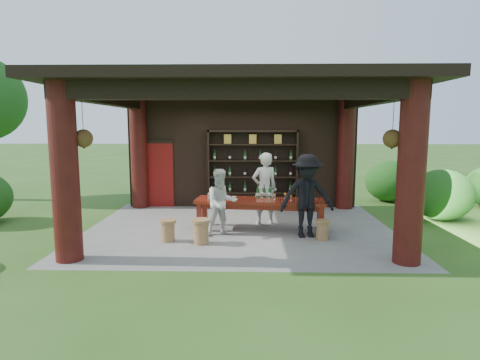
{
  "coord_description": "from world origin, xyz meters",
  "views": [
    {
      "loc": [
        0.25,
        -9.62,
        2.52
      ],
      "look_at": [
        0.0,
        0.4,
        1.15
      ],
      "focal_mm": 30.0,
      "sensor_mm": 36.0,
      "label": 1
    }
  ],
  "objects_px": {
    "wine_shelf": "(253,169)",
    "guest_woman": "(221,202)",
    "tasting_table": "(260,204)",
    "napkin_basket": "(214,196)",
    "stool_near_right": "(323,229)",
    "stool_near_left": "(201,231)",
    "guest_man": "(307,196)",
    "host": "(264,189)",
    "stool_far_left": "(168,230)"
  },
  "relations": [
    {
      "from": "stool_near_left",
      "to": "guest_man",
      "type": "bearing_deg",
      "value": 14.66
    },
    {
      "from": "tasting_table",
      "to": "napkin_basket",
      "type": "bearing_deg",
      "value": 178.29
    },
    {
      "from": "wine_shelf",
      "to": "napkin_basket",
      "type": "relative_size",
      "value": 10.41
    },
    {
      "from": "wine_shelf",
      "to": "stool_near_right",
      "type": "bearing_deg",
      "value": -65.67
    },
    {
      "from": "stool_near_left",
      "to": "guest_woman",
      "type": "distance_m",
      "value": 0.92
    },
    {
      "from": "stool_near_left",
      "to": "guest_man",
      "type": "height_order",
      "value": "guest_man"
    },
    {
      "from": "stool_near_left",
      "to": "napkin_basket",
      "type": "relative_size",
      "value": 2.05
    },
    {
      "from": "tasting_table",
      "to": "stool_near_left",
      "type": "relative_size",
      "value": 5.96
    },
    {
      "from": "tasting_table",
      "to": "napkin_basket",
      "type": "distance_m",
      "value": 1.15
    },
    {
      "from": "wine_shelf",
      "to": "tasting_table",
      "type": "height_order",
      "value": "wine_shelf"
    },
    {
      "from": "guest_man",
      "to": "stool_near_left",
      "type": "bearing_deg",
      "value": -171.63
    },
    {
      "from": "stool_far_left",
      "to": "napkin_basket",
      "type": "distance_m",
      "value": 1.51
    },
    {
      "from": "tasting_table",
      "to": "napkin_basket",
      "type": "height_order",
      "value": "napkin_basket"
    },
    {
      "from": "stool_near_right",
      "to": "stool_far_left",
      "type": "distance_m",
      "value": 3.41
    },
    {
      "from": "wine_shelf",
      "to": "stool_near_left",
      "type": "bearing_deg",
      "value": -106.68
    },
    {
      "from": "guest_man",
      "to": "guest_woman",
      "type": "bearing_deg",
      "value": 171.72
    },
    {
      "from": "stool_near_right",
      "to": "stool_far_left",
      "type": "height_order",
      "value": "stool_far_left"
    },
    {
      "from": "stool_near_right",
      "to": "host",
      "type": "bearing_deg",
      "value": 131.25
    },
    {
      "from": "wine_shelf",
      "to": "guest_man",
      "type": "xyz_separation_m",
      "value": [
        1.21,
        -3.14,
        -0.25
      ]
    },
    {
      "from": "guest_woman",
      "to": "stool_near_left",
      "type": "bearing_deg",
      "value": -140.21
    },
    {
      "from": "wine_shelf",
      "to": "guest_woman",
      "type": "bearing_deg",
      "value": -103.4
    },
    {
      "from": "stool_near_right",
      "to": "stool_far_left",
      "type": "bearing_deg",
      "value": -176.65
    },
    {
      "from": "stool_far_left",
      "to": "tasting_table",
      "type": "bearing_deg",
      "value": 26.9
    },
    {
      "from": "tasting_table",
      "to": "napkin_basket",
      "type": "relative_size",
      "value": 12.23
    },
    {
      "from": "tasting_table",
      "to": "guest_woman",
      "type": "relative_size",
      "value": 2.07
    },
    {
      "from": "stool_near_left",
      "to": "tasting_table",
      "type": "bearing_deg",
      "value": 42.82
    },
    {
      "from": "stool_far_left",
      "to": "host",
      "type": "relative_size",
      "value": 0.26
    },
    {
      "from": "wine_shelf",
      "to": "stool_near_right",
      "type": "height_order",
      "value": "wine_shelf"
    },
    {
      "from": "host",
      "to": "guest_woman",
      "type": "relative_size",
      "value": 1.2
    },
    {
      "from": "stool_near_left",
      "to": "stool_far_left",
      "type": "bearing_deg",
      "value": 167.67
    },
    {
      "from": "stool_near_left",
      "to": "guest_woman",
      "type": "bearing_deg",
      "value": 59.94
    },
    {
      "from": "stool_near_left",
      "to": "napkin_basket",
      "type": "xyz_separation_m",
      "value": [
        0.16,
        1.23,
        0.54
      ]
    },
    {
      "from": "host",
      "to": "guest_man",
      "type": "xyz_separation_m",
      "value": [
        0.92,
        -1.17,
        0.02
      ]
    },
    {
      "from": "stool_far_left",
      "to": "napkin_basket",
      "type": "height_order",
      "value": "napkin_basket"
    },
    {
      "from": "host",
      "to": "guest_woman",
      "type": "distance_m",
      "value": 1.51
    },
    {
      "from": "wine_shelf",
      "to": "host",
      "type": "height_order",
      "value": "wine_shelf"
    },
    {
      "from": "guest_woman",
      "to": "napkin_basket",
      "type": "relative_size",
      "value": 5.92
    },
    {
      "from": "stool_near_left",
      "to": "stool_near_right",
      "type": "xyz_separation_m",
      "value": [
        2.65,
        0.36,
        -0.05
      ]
    },
    {
      "from": "host",
      "to": "guest_man",
      "type": "height_order",
      "value": "guest_man"
    },
    {
      "from": "wine_shelf",
      "to": "tasting_table",
      "type": "relative_size",
      "value": 0.85
    },
    {
      "from": "stool_near_left",
      "to": "guest_man",
      "type": "distance_m",
      "value": 2.5
    },
    {
      "from": "stool_near_left",
      "to": "host",
      "type": "xyz_separation_m",
      "value": [
        1.41,
        1.78,
        0.64
      ]
    },
    {
      "from": "tasting_table",
      "to": "guest_man",
      "type": "relative_size",
      "value": 1.69
    },
    {
      "from": "wine_shelf",
      "to": "stool_near_left",
      "type": "relative_size",
      "value": 5.07
    },
    {
      "from": "host",
      "to": "guest_woman",
      "type": "bearing_deg",
      "value": 25.79
    },
    {
      "from": "stool_near_right",
      "to": "host",
      "type": "distance_m",
      "value": 2.01
    },
    {
      "from": "napkin_basket",
      "to": "host",
      "type": "bearing_deg",
      "value": 23.63
    },
    {
      "from": "stool_near_right",
      "to": "napkin_basket",
      "type": "relative_size",
      "value": 1.7
    },
    {
      "from": "stool_near_right",
      "to": "stool_near_left",
      "type": "bearing_deg",
      "value": -172.22
    },
    {
      "from": "stool_near_left",
      "to": "stool_far_left",
      "type": "height_order",
      "value": "stool_near_left"
    }
  ]
}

